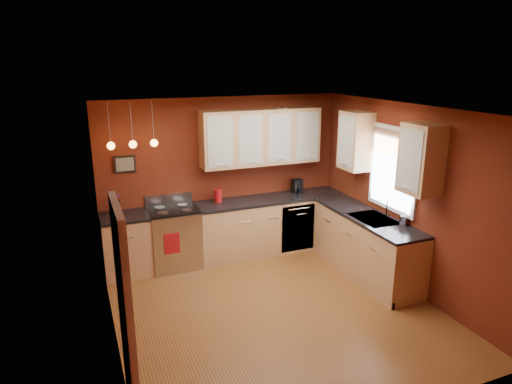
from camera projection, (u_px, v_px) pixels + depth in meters
name	position (u px, v px, depth m)	size (l,w,h in m)	color
floor	(275.00, 309.00, 6.01)	(4.20, 4.20, 0.00)	#95592B
ceiling	(278.00, 110.00, 5.27)	(4.00, 4.20, 0.02)	beige
wall_back	(223.00, 177.00, 7.51)	(4.00, 0.02, 2.60)	maroon
wall_front	(381.00, 294.00, 3.77)	(4.00, 0.02, 2.60)	maroon
wall_left	(108.00, 239.00, 4.92)	(0.02, 4.20, 2.60)	maroon
wall_right	(406.00, 198.00, 6.36)	(0.02, 4.20, 2.60)	maroon
base_cabinets_back_left	(127.00, 246.00, 6.89)	(0.70, 0.60, 0.90)	tan
base_cabinets_back_right	(271.00, 225.00, 7.74)	(2.54, 0.60, 0.90)	tan
base_cabinets_right	(365.00, 246.00, 6.89)	(0.60, 2.10, 0.90)	tan
counter_back_left	(124.00, 217.00, 6.75)	(0.70, 0.62, 0.04)	black
counter_back_right	(271.00, 199.00, 7.61)	(2.54, 0.62, 0.04)	black
counter_right	(367.00, 217.00, 6.76)	(0.62, 2.10, 0.04)	black
gas_range	(174.00, 237.00, 7.14)	(0.76, 0.64, 1.11)	#AFAFB4
dishwasher_front	(298.00, 228.00, 7.62)	(0.60, 0.02, 0.80)	#AFAFB4
sink	(374.00, 220.00, 6.63)	(0.50, 0.70, 0.33)	gray
window	(394.00, 167.00, 6.51)	(0.06, 1.02, 1.22)	white
door_left_wall	(126.00, 317.00, 3.94)	(0.12, 0.82, 2.05)	white
upper_cabinets_back	(261.00, 137.00, 7.39)	(2.00, 0.35, 0.90)	tan
upper_cabinets_right	(385.00, 149.00, 6.40)	(0.35, 1.95, 0.90)	tan
wall_picture	(125.00, 164.00, 6.83)	(0.32, 0.03, 0.26)	black
pendant_lights	(133.00, 144.00, 6.47)	(0.71, 0.11, 0.66)	gray
red_canister	(218.00, 196.00, 7.35)	(0.14, 0.14, 0.21)	#A41115
red_vase	(117.00, 210.00, 6.76)	(0.10, 0.10, 0.15)	#A41115
flowers	(116.00, 200.00, 6.72)	(0.11, 0.11, 0.20)	#A41115
coffee_maker	(297.00, 186.00, 7.87)	(0.17, 0.17, 0.24)	black
soap_pump	(404.00, 218.00, 6.34)	(0.09, 0.09, 0.20)	white
dish_towel	(172.00, 244.00, 6.80)	(0.24, 0.02, 0.32)	#A41115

